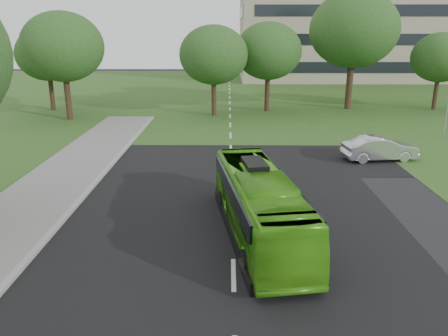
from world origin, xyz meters
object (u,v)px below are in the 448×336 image
Objects in this scene: tree_park_b at (214,55)px; camera_pole at (448,103)px; office_building at (364,0)px; tree_park_a at (63,47)px; tree_park_c at (268,51)px; tree_park_d at (354,30)px; tree_park_e at (441,58)px; bus at (259,204)px; tree_park_f at (47,54)px; sedan at (380,148)px.

tree_park_b reaches higher than camera_pole.
office_building is 4.30× the size of tree_park_a.
tree_park_c is at bearing 121.18° from camera_pole.
camera_pole is (3.91, -12.59, -5.17)m from tree_park_d.
office_building is at bearing 56.59° from tree_park_b.
tree_park_e is (-1.18, -32.03, -7.35)m from office_building.
tree_park_c reaches higher than camera_pole.
office_building reaches higher than tree_park_c.
tree_park_a reaches higher than tree_park_e.
bus is at bearing -56.45° from tree_park_a.
tree_park_a is 1.16× the size of tree_park_f.
camera_pole is at bearing -97.65° from office_building.
tree_park_f is at bearing -178.40° from tree_park_d.
bus is at bearing -84.33° from tree_park_b.
tree_park_a reaches higher than tree_park_f.
tree_park_c is at bearing -171.20° from tree_park_d.
camera_pole is (33.93, -11.75, -2.86)m from tree_park_f.
tree_park_a is at bearing -167.42° from tree_park_d.
tree_park_d reaches higher than tree_park_f.
tree_park_a is 27.25m from tree_park_d.
tree_park_f is (-39.89, -32.58, -7.04)m from office_building.
tree_park_e reaches higher than camera_pole.
sedan is (-2.96, -18.75, -7.03)m from tree_park_d.
tree_park_b is 25.88m from bus.
bus is at bearing -95.47° from tree_park_c.
tree_park_e is at bearing -92.12° from office_building.
tree_park_b is 1.09× the size of tree_park_e.
bus is at bearing 134.33° from sedan.
office_building is 65.47m from bus.
tree_park_f reaches higher than camera_pole.
tree_park_c is 0.93× the size of bus.
tree_park_c is 17.02m from camera_pole.
sedan is (27.06, -17.91, -4.72)m from tree_park_f.
bus is at bearing -56.33° from tree_park_f.
tree_park_f is (-30.02, -0.84, -2.31)m from tree_park_d.
tree_park_f is 34.40m from bus.
tree_park_d reaches higher than camera_pole.
tree_park_c is 1.13× the size of tree_park_e.
tree_park_d reaches higher than tree_park_a.
tree_park_b is 5.80m from tree_park_c.
office_building is 45.82m from camera_pole.
tree_park_a reaches higher than tree_park_b.
tree_park_a is 2.07× the size of sedan.
sedan is at bearing -33.49° from tree_park_f.
tree_park_b is 1.03× the size of tree_park_f.
tree_park_d is at bearing 90.94° from camera_pole.
tree_park_b is at bearing -164.18° from tree_park_d.
tree_park_e is 38.71m from tree_park_f.
tree_park_c is 18.96m from sedan.
camera_pole is (-5.96, -44.33, -9.91)m from office_building.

